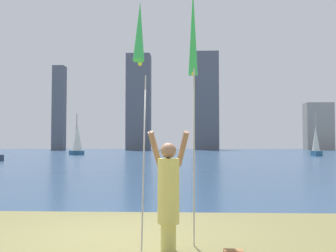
{
  "coord_description": "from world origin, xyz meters",
  "views": [
    {
      "loc": [
        1.27,
        -6.95,
        1.62
      ],
      "look_at": [
        0.74,
        5.28,
        2.17
      ],
      "focal_mm": 42.26,
      "sensor_mm": 36.0,
      "label": 1
    }
  ],
  "objects_px": {
    "kite_flag_right": "(193,37)",
    "sailboat_0": "(316,142)",
    "sailboat_1": "(76,145)",
    "sailboat_5": "(77,140)",
    "person": "(168,191)",
    "kite_flag_left": "(140,39)"
  },
  "relations": [
    {
      "from": "sailboat_1",
      "to": "sailboat_5",
      "type": "relative_size",
      "value": 0.74
    },
    {
      "from": "person",
      "to": "sailboat_0",
      "type": "height_order",
      "value": "sailboat_0"
    },
    {
      "from": "person",
      "to": "sailboat_5",
      "type": "bearing_deg",
      "value": 113.25
    },
    {
      "from": "kite_flag_right",
      "to": "sailboat_0",
      "type": "height_order",
      "value": "sailboat_0"
    },
    {
      "from": "kite_flag_right",
      "to": "sailboat_5",
      "type": "relative_size",
      "value": 0.71
    },
    {
      "from": "kite_flag_right",
      "to": "sailboat_1",
      "type": "bearing_deg",
      "value": 107.58
    },
    {
      "from": "person",
      "to": "kite_flag_right",
      "type": "distance_m",
      "value": 2.62
    },
    {
      "from": "kite_flag_right",
      "to": "sailboat_0",
      "type": "distance_m",
      "value": 49.6
    },
    {
      "from": "sailboat_0",
      "to": "sailboat_1",
      "type": "relative_size",
      "value": 1.28
    },
    {
      "from": "kite_flag_left",
      "to": "sailboat_0",
      "type": "xyz_separation_m",
      "value": [
        17.97,
        47.53,
        -1.3
      ]
    },
    {
      "from": "kite_flag_right",
      "to": "sailboat_0",
      "type": "bearing_deg",
      "value": 69.72
    },
    {
      "from": "sailboat_0",
      "to": "sailboat_5",
      "type": "distance_m",
      "value": 33.16
    },
    {
      "from": "kite_flag_right",
      "to": "sailboat_5",
      "type": "distance_m",
      "value": 52.6
    },
    {
      "from": "kite_flag_left",
      "to": "sailboat_0",
      "type": "relative_size",
      "value": 0.64
    },
    {
      "from": "person",
      "to": "sailboat_5",
      "type": "relative_size",
      "value": 0.3
    },
    {
      "from": "kite_flag_right",
      "to": "sailboat_1",
      "type": "height_order",
      "value": "sailboat_1"
    },
    {
      "from": "sailboat_1",
      "to": "kite_flag_left",
      "type": "bearing_deg",
      "value": -73.47
    },
    {
      "from": "kite_flag_left",
      "to": "sailboat_1",
      "type": "xyz_separation_m",
      "value": [
        -16.41,
        55.31,
        -1.64
      ]
    },
    {
      "from": "kite_flag_right",
      "to": "sailboat_0",
      "type": "xyz_separation_m",
      "value": [
        17.18,
        46.5,
        -1.61
      ]
    },
    {
      "from": "sailboat_1",
      "to": "sailboat_5",
      "type": "distance_m",
      "value": 4.41
    },
    {
      "from": "kite_flag_left",
      "to": "sailboat_5",
      "type": "height_order",
      "value": "sailboat_5"
    },
    {
      "from": "person",
      "to": "kite_flag_right",
      "type": "bearing_deg",
      "value": 61.45
    }
  ]
}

